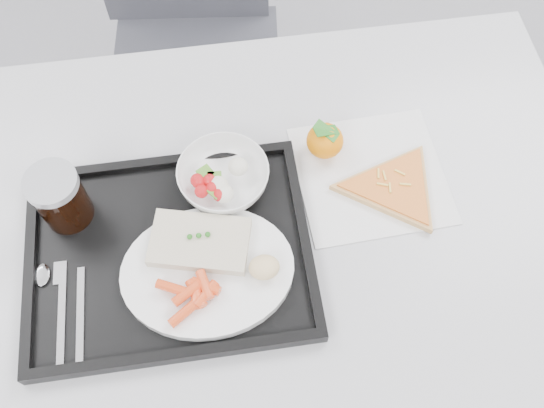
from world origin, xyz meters
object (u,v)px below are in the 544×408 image
tray (170,253)px  cola_glass (60,197)px  table (252,240)px  dinner_plate (208,271)px  pizza_slice (394,188)px  salad_bowl (224,177)px  tangerine (325,141)px  chair (190,26)px

tray → cola_glass: size_ratio=4.17×
table → dinner_plate: bearing=-132.3°
dinner_plate → cola_glass: (-0.22, 0.14, 0.05)m
table → pizza_slice: size_ratio=4.75×
tray → pizza_slice: 0.39m
dinner_plate → pizza_slice: size_ratio=1.07×
table → tray: tray is taller
dinner_plate → salad_bowl: bearing=74.9°
table → tangerine: size_ratio=14.13×
table → tray: bearing=-163.8°
salad_bowl → dinner_plate: bearing=-105.1°
table → tangerine: (0.15, 0.12, 0.10)m
pizza_slice → chair: bearing=116.8°
dinner_plate → salad_bowl: salad_bowl is taller
tray → salad_bowl: salad_bowl is taller
cola_glass → pizza_slice: (0.54, -0.03, -0.06)m
chair → cola_glass: 0.71m
dinner_plate → tray: bearing=142.2°
table → chair: chair is taller
tray → salad_bowl: 0.15m
chair → tray: size_ratio=2.07×
chair → dinner_plate: size_ratio=3.44×
tray → dinner_plate: dinner_plate is taller
tray → dinner_plate: size_ratio=1.67×
dinner_plate → cola_glass: size_ratio=2.50×
chair → dinner_plate: (-0.00, -0.75, 0.24)m
tangerine → pizza_slice: tangerine is taller
chair → pizza_slice: (0.32, -0.64, 0.22)m
salad_bowl → cola_glass: size_ratio=1.41×
cola_glass → tangerine: bearing=8.9°
salad_bowl → chair: bearing=93.8°
salad_bowl → table: bearing=-64.4°
tray → tangerine: size_ratio=5.30×
tray → cola_glass: bearing=149.6°
dinner_plate → pizza_slice: dinner_plate is taller
cola_glass → tangerine: size_ratio=1.27×
chair → pizza_slice: bearing=-63.2°
table → chair: bearing=96.3°
salad_bowl → pizza_slice: (0.28, -0.04, -0.03)m
tray → cola_glass: 0.19m
chair → pizza_slice: chair is taller
cola_glass → chair: bearing=70.4°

